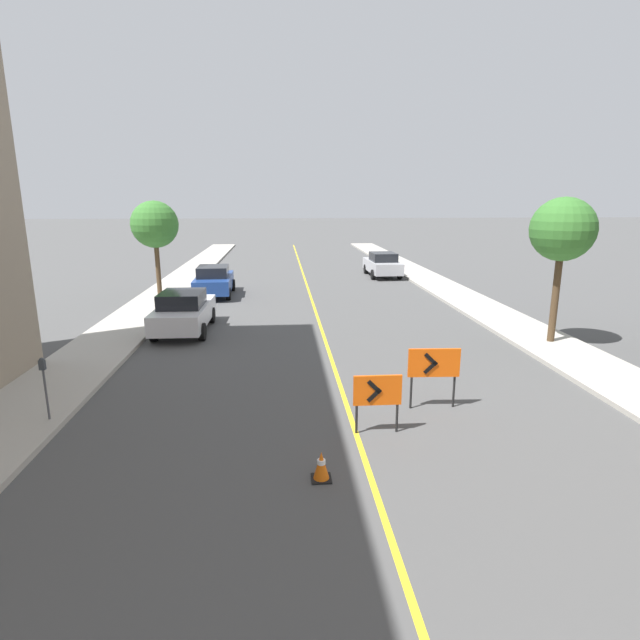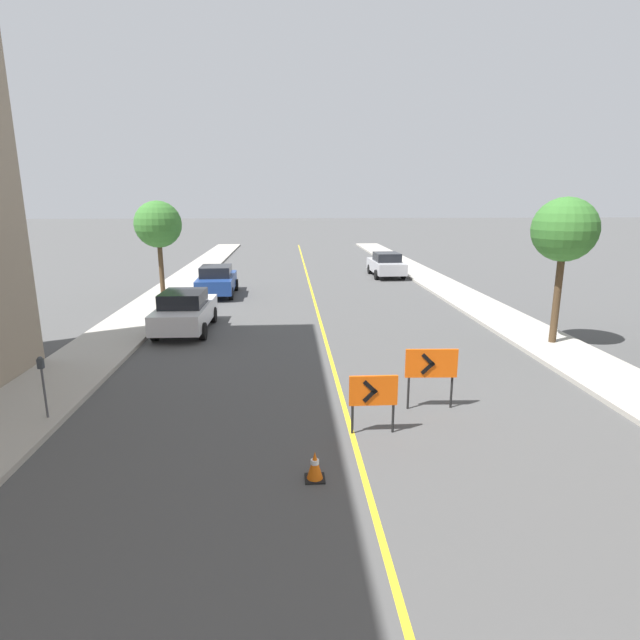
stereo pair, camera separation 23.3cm
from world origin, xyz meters
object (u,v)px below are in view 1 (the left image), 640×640
(parked_car_curb_mid, at_px, (214,281))
(parked_car_curb_far, at_px, (382,264))
(arrow_barricade_secondary, at_px, (434,365))
(parked_car_curb_near, at_px, (184,311))
(parking_meter_far_curb, at_px, (44,376))
(street_tree_right_near, at_px, (563,231))
(street_tree_left_near, at_px, (155,225))
(arrow_barricade_primary, at_px, (377,393))
(traffic_cone_third, at_px, (321,466))

(parked_car_curb_mid, height_order, parked_car_curb_far, same)
(arrow_barricade_secondary, distance_m, parked_car_curb_near, 10.74)
(parking_meter_far_curb, distance_m, street_tree_right_near, 15.81)
(arrow_barricade_secondary, relative_size, parked_car_curb_near, 0.35)
(parking_meter_far_curb, bearing_deg, parked_car_curb_far, 60.81)
(arrow_barricade_secondary, xyz_separation_m, parked_car_curb_near, (-7.34, 7.83, -0.28))
(arrow_barricade_secondary, height_order, street_tree_left_near, street_tree_left_near)
(arrow_barricade_secondary, distance_m, street_tree_right_near, 8.15)
(arrow_barricade_secondary, height_order, street_tree_right_near, street_tree_right_near)
(arrow_barricade_primary, bearing_deg, arrow_barricade_secondary, 37.57)
(arrow_barricade_secondary, distance_m, street_tree_left_near, 18.13)
(parked_car_curb_far, xyz_separation_m, street_tree_left_near, (-13.00, -6.29, 2.92))
(arrow_barricade_secondary, bearing_deg, parked_car_curb_near, 136.07)
(parked_car_curb_near, relative_size, street_tree_left_near, 0.91)
(traffic_cone_third, bearing_deg, street_tree_right_near, 42.47)
(arrow_barricade_primary, xyz_separation_m, street_tree_left_near, (-8.27, 16.20, 2.79))
(parked_car_curb_near, distance_m, street_tree_right_near, 13.77)
(parking_meter_far_curb, distance_m, street_tree_left_near, 15.46)
(street_tree_right_near, bearing_deg, parked_car_curb_near, 167.76)
(parked_car_curb_near, bearing_deg, arrow_barricade_secondary, -45.90)
(parked_car_curb_far, height_order, street_tree_right_near, street_tree_right_near)
(traffic_cone_third, relative_size, street_tree_right_near, 0.11)
(street_tree_left_near, bearing_deg, street_tree_right_near, -32.54)
(parked_car_curb_near, bearing_deg, street_tree_left_near, 110.58)
(arrow_barricade_primary, height_order, arrow_barricade_secondary, arrow_barricade_secondary)
(street_tree_right_near, bearing_deg, parked_car_curb_mid, 141.40)
(parked_car_curb_mid, distance_m, street_tree_right_near, 16.79)
(street_tree_left_near, bearing_deg, parking_meter_far_curb, -86.28)
(parking_meter_far_curb, bearing_deg, arrow_barricade_primary, -7.68)
(parked_car_curb_mid, relative_size, parked_car_curb_far, 1.00)
(parked_car_curb_mid, relative_size, parking_meter_far_curb, 3.01)
(street_tree_left_near, distance_m, street_tree_right_near, 18.56)
(street_tree_left_near, xyz_separation_m, street_tree_right_near, (15.65, -9.98, 0.23))
(parked_car_curb_far, distance_m, street_tree_left_near, 14.73)
(traffic_cone_third, xyz_separation_m, street_tree_right_near, (8.73, 7.99, 3.68))
(parked_car_curb_mid, height_order, street_tree_right_near, street_tree_right_near)
(parking_meter_far_curb, bearing_deg, parked_car_curb_mid, 83.49)
(arrow_barricade_primary, bearing_deg, parked_car_curb_near, 122.64)
(traffic_cone_third, distance_m, arrow_barricade_primary, 2.33)
(parked_car_curb_near, bearing_deg, street_tree_right_near, -11.27)
(street_tree_left_near, bearing_deg, parked_car_curb_mid, 6.34)
(parked_car_curb_near, distance_m, parked_car_curb_far, 17.02)
(traffic_cone_third, height_order, street_tree_right_near, street_tree_right_near)
(arrow_barricade_secondary, bearing_deg, street_tree_left_near, 126.36)
(traffic_cone_third, bearing_deg, arrow_barricade_primary, 52.66)
(traffic_cone_third, relative_size, arrow_barricade_primary, 0.42)
(traffic_cone_third, bearing_deg, parked_car_curb_far, 75.93)
(arrow_barricade_primary, height_order, parking_meter_far_curb, parking_meter_far_curb)
(traffic_cone_third, height_order, street_tree_left_near, street_tree_left_near)
(street_tree_right_near, bearing_deg, traffic_cone_third, -137.53)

